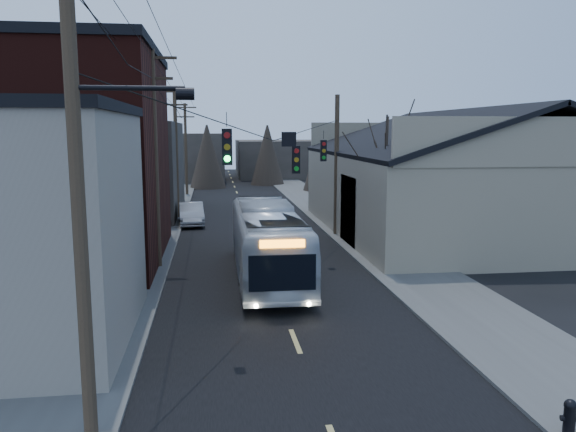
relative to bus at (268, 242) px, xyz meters
The scene contains 13 objects.
road_surface 14.38m from the bus, 89.60° to the left, with size 9.00×110.00×0.02m, color black.
sidewalk_left 15.74m from the bus, 114.11° to the left, with size 4.00×110.00×0.12m, color #474744.
sidewalk_right 15.82m from the bus, 65.22° to the left, with size 4.00×110.00×0.12m, color #474744.
building_brick 11.32m from the bus, 156.53° to the left, with size 10.00×12.00×10.00m, color black.
building_left_far 22.45m from the bus, 114.85° to the left, with size 9.00×14.00×7.00m, color #322E28.
warehouse 16.10m from the bus, 35.37° to the left, with size 16.16×20.60×7.73m.
building_far_left 49.67m from the bus, 96.82° to the left, with size 10.00×12.00×6.00m, color #322E28.
building_far_right 54.77m from the bus, 82.55° to the left, with size 12.00×14.00×5.00m, color #322E28.
bare_tree 8.13m from the bus, 33.08° to the left, with size 0.40×0.40×7.20m, color black.
utility_lines 9.58m from the bus, 109.65° to the left, with size 11.24×45.28×10.50m.
bus is the anchor object (origin of this frame).
parked_car 15.04m from the bus, 104.76° to the left, with size 1.59×4.57×1.51m, color #999BA0.
fire_hydrant 14.81m from the bus, 70.42° to the right, with size 0.38×0.27×0.78m.
Camera 1 is at (-2.40, -8.22, 6.40)m, focal length 35.00 mm.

